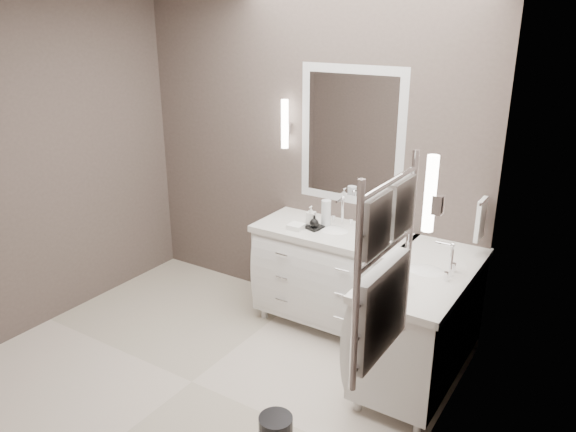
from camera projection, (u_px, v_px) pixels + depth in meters
The scene contains 18 objects.
floor at pixel (192, 382), 3.98m from camera, with size 3.20×3.00×0.01m, color beige.
wall_back at pixel (303, 154), 4.71m from camera, with size 3.20×0.01×2.70m, color #504440.
wall_left at pixel (25, 166), 4.33m from camera, with size 0.01×3.00×2.70m, color #504440.
wall_right at pixel (427, 258), 2.71m from camera, with size 0.01×3.00×2.70m, color #504440.
vanity_back at pixel (332, 272), 4.56m from camera, with size 1.24×0.59×0.97m.
vanity_right at pixel (421, 318), 3.86m from camera, with size 0.59×1.24×0.97m.
mirror_back at pixel (351, 137), 4.40m from camera, with size 0.90×0.02×1.10m.
mirror_right at pixel (473, 178), 3.28m from camera, with size 0.02×0.90×1.10m.
sconce_back at pixel (285, 125), 4.63m from camera, with size 0.06×0.06×0.40m.
sconce_right at pixel (430, 195), 2.84m from camera, with size 0.06×0.06×0.40m.
towel_bar_corner at pixel (481, 219), 3.90m from camera, with size 0.03×0.22×0.30m.
towel_ladder at pixel (383, 278), 2.40m from camera, with size 0.06×0.58×0.90m.
amenity_tray_back at pixel (313, 226), 4.47m from camera, with size 0.16×0.12×0.02m, color black.
amenity_tray_right at pixel (398, 288), 3.47m from camera, with size 0.11×0.15×0.02m, color black.
water_bottle at pixel (326, 214), 4.46m from camera, with size 0.08×0.08×0.22m, color silver.
soap_bottle_a at pixel (311, 215), 4.47m from camera, with size 0.07×0.07×0.15m, color white.
soap_bottle_b at pixel (314, 221), 4.41m from camera, with size 0.07×0.07×0.09m, color black.
soap_bottle_c at pixel (399, 275), 3.44m from camera, with size 0.06×0.06×0.15m, color white.
Camera 1 is at (2.37, -2.45, 2.46)m, focal length 35.00 mm.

